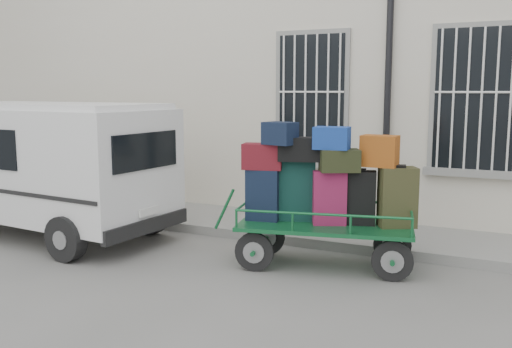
{
  "coord_description": "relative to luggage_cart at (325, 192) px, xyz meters",
  "views": [
    {
      "loc": [
        3.09,
        -6.6,
        2.39
      ],
      "look_at": [
        -0.55,
        1.0,
        1.15
      ],
      "focal_mm": 40.0,
      "sensor_mm": 36.0,
      "label": 1
    }
  ],
  "objects": [
    {
      "name": "ground",
      "position": [
        -0.67,
        -0.61,
        -1.03
      ],
      "size": [
        80.0,
        80.0,
        0.0
      ],
      "primitive_type": "plane",
      "color": "#63635F",
      "rests_on": "ground"
    },
    {
      "name": "building",
      "position": [
        -0.67,
        4.89,
        1.97
      ],
      "size": [
        24.0,
        5.15,
        6.0
      ],
      "color": "beige",
      "rests_on": "ground"
    },
    {
      "name": "sidewalk",
      "position": [
        -0.67,
        1.59,
        -0.96
      ],
      "size": [
        24.0,
        1.7,
        0.15
      ],
      "primitive_type": "cube",
      "color": "gray",
      "rests_on": "ground"
    },
    {
      "name": "luggage_cart",
      "position": [
        0.0,
        0.0,
        0.0
      ],
      "size": [
        2.78,
        1.52,
        1.97
      ],
      "rotation": [
        0.0,
        0.0,
        0.21
      ],
      "color": "black",
      "rests_on": "ground"
    },
    {
      "name": "van",
      "position": [
        -4.67,
        -0.35,
        0.22
      ],
      "size": [
        4.48,
        2.26,
        2.19
      ],
      "rotation": [
        0.0,
        0.0,
        -0.08
      ],
      "color": "white",
      "rests_on": "ground"
    }
  ]
}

